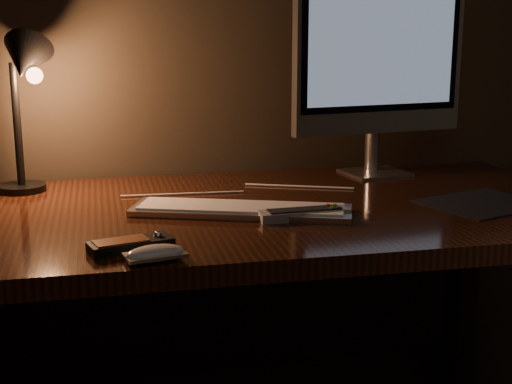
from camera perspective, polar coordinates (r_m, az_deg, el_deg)
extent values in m
cube|color=black|center=(1.55, -1.76, -1.90)|extent=(1.60, 0.75, 0.04)
cube|color=black|center=(2.21, 16.28, -8.04)|extent=(0.06, 0.06, 0.71)
cube|color=black|center=(1.96, -3.63, -7.16)|extent=(1.48, 0.02, 0.51)
cube|color=silver|center=(1.92, 9.50, 1.54)|extent=(0.18, 0.16, 0.01)
cylinder|color=silver|center=(1.93, 9.27, 3.32)|extent=(0.04, 0.04, 0.10)
cube|color=silver|center=(1.88, 9.90, 10.67)|extent=(0.48, 0.11, 0.39)
cube|color=black|center=(1.86, 10.13, 11.45)|extent=(0.45, 0.08, 0.33)
cube|color=#99AFD1|center=(1.86, 10.15, 11.45)|extent=(0.41, 0.07, 0.30)
cube|color=silver|center=(1.49, -1.18, -1.40)|extent=(0.47, 0.28, 0.02)
cube|color=black|center=(1.65, 17.70, -0.85)|extent=(0.30, 0.27, 0.00)
ellipsoid|color=white|center=(1.20, -8.07, -5.07)|extent=(0.11, 0.07, 0.02)
cube|color=black|center=(1.26, -9.98, -4.18)|extent=(0.16, 0.09, 0.02)
cube|color=brown|center=(1.26, -10.00, -3.78)|extent=(0.10, 0.07, 0.00)
sphere|color=silver|center=(1.26, -10.00, -3.71)|extent=(0.02, 0.02, 0.02)
cube|color=gray|center=(1.45, 3.87, -1.80)|extent=(0.19, 0.05, 0.02)
cube|color=black|center=(1.44, 3.87, -1.41)|extent=(0.15, 0.04, 0.00)
cylinder|color=red|center=(1.44, 3.87, -1.30)|extent=(0.01, 0.01, 0.00)
cylinder|color=#0C8C19|center=(1.44, 3.87, -1.30)|extent=(0.01, 0.01, 0.00)
cylinder|color=gold|center=(1.44, 3.87, -1.30)|extent=(0.01, 0.01, 0.00)
cylinder|color=#1433BF|center=(1.44, 3.87, -1.30)|extent=(0.01, 0.01, 0.00)
cube|color=white|center=(1.56, -6.59, -1.04)|extent=(0.15, 0.13, 0.01)
cylinder|color=black|center=(1.78, -18.21, 0.31)|extent=(0.13, 0.13, 0.02)
cylinder|color=black|center=(1.75, -18.56, 5.13)|extent=(0.02, 0.02, 0.29)
cone|color=black|center=(1.70, -18.01, 9.92)|extent=(0.15, 0.17, 0.14)
sphere|color=#FFB266|center=(1.67, -17.30, 8.89)|extent=(0.04, 0.04, 0.04)
cylinder|color=white|center=(1.68, -1.04, 0.07)|extent=(0.53, 0.14, 0.00)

